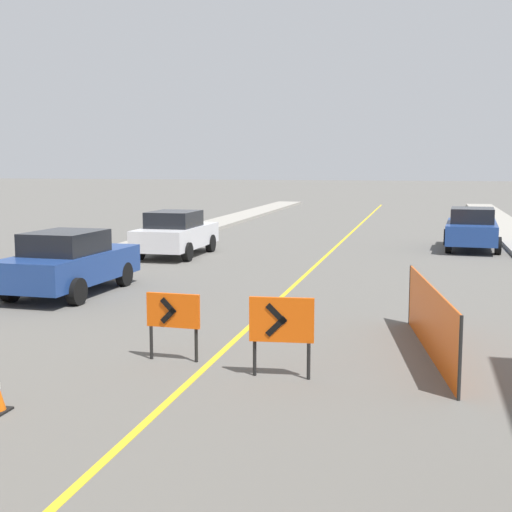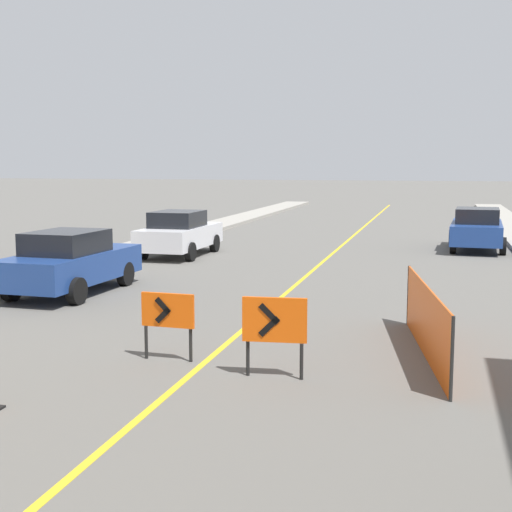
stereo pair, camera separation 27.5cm
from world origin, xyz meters
name	(u,v)px [view 2 (the right image)]	position (x,y,z in m)	size (l,w,h in m)	color
lane_stripe	(310,273)	(0.00, 35.80, 0.00)	(0.12, 71.60, 0.01)	gold
sidewalk_left	(87,262)	(-7.30, 35.80, 0.08)	(1.84, 71.60, 0.17)	#9E998E
arrow_barricade_primary	(168,313)	(-0.63, 25.88, 0.79)	(0.93, 0.11, 1.13)	#EF560C
arrow_barricade_secondary	(274,323)	(1.29, 25.37, 0.85)	(0.99, 0.15, 1.25)	#EF560C
safety_mesh_fence	(426,321)	(3.50, 27.25, 0.60)	(0.82, 4.76, 1.20)	#EF560C
parked_car_curb_near	(70,262)	(-5.25, 31.04, 0.80)	(2.00, 4.38, 1.59)	navy
parked_car_curb_mid	(179,233)	(-5.16, 38.62, 0.80)	(1.94, 4.32, 1.59)	silver
parked_car_curb_far	(477,229)	(5.08, 42.91, 0.80)	(2.04, 4.39, 1.59)	navy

